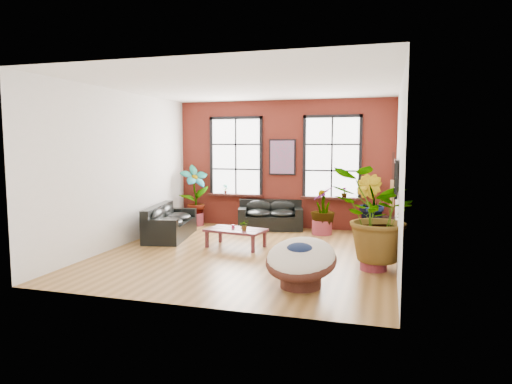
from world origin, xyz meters
TOP-DOWN VIEW (x-y plane):
  - room at (0.00, 0.15)m, footprint 6.04×6.54m
  - sofa_back at (-0.25, 2.85)m, footprint 1.86×1.23m
  - sofa_left at (-2.38, 1.04)m, footprint 1.21×2.15m
  - coffee_table at (-0.44, 0.48)m, footprint 1.40×0.95m
  - papasan_chair at (1.49, -1.94)m, footprint 1.27×1.28m
  - poster at (0.00, 3.18)m, footprint 0.74×0.06m
  - tv_wall_unit at (2.93, 0.60)m, footprint 0.13×1.86m
  - media_box at (2.69, 2.34)m, footprint 0.69×0.59m
  - pot_back_left at (-2.45, 2.79)m, footprint 0.54×0.54m
  - pot_back_right at (2.41, 2.72)m, footprint 0.50×0.50m
  - pot_right_wall at (2.59, -0.56)m, footprint 0.52×0.52m
  - pot_mid at (1.21, 2.50)m, footprint 0.58×0.58m
  - floor_plant_back_left at (-2.45, 2.81)m, footprint 0.99×0.98m
  - floor_plant_back_right at (2.37, 2.72)m, footprint 0.99×0.98m
  - floor_plant_right_wall at (2.60, -0.59)m, footprint 1.96×1.85m
  - floor_plant_mid at (1.23, 2.50)m, footprint 0.73×0.73m
  - table_plant at (-0.19, 0.36)m, footprint 0.26×0.24m
  - sill_plant_left at (-1.65, 3.13)m, footprint 0.17×0.17m
  - sill_plant_right at (1.70, 3.13)m, footprint 0.19×0.19m

SIDE VIEW (x-z plane):
  - pot_back_right at x=2.41m, z-range 0.00..0.33m
  - pot_back_left at x=-2.45m, z-range 0.00..0.35m
  - pot_right_wall at x=2.59m, z-range 0.00..0.36m
  - pot_mid at x=1.21m, z-range 0.00..0.37m
  - media_box at x=2.69m, z-range 0.00..0.54m
  - sofa_back at x=-0.25m, z-range -0.04..0.75m
  - sofa_left at x=-2.38m, z-range -0.04..0.76m
  - coffee_table at x=-0.44m, z-range 0.12..0.62m
  - papasan_chair at x=1.49m, z-range 0.01..0.87m
  - table_plant at x=-0.19m, z-range 0.42..0.65m
  - floor_plant_mid at x=1.23m, z-range 0.14..1.23m
  - floor_plant_back_right at x=2.37m, z-range 0.15..1.55m
  - floor_plant_back_left at x=-2.45m, z-range 0.15..1.73m
  - floor_plant_right_wall at x=2.60m, z-range 0.16..1.88m
  - sill_plant_left at x=-1.65m, z-range 0.90..1.17m
  - sill_plant_right at x=1.70m, z-range 0.90..1.17m
  - tv_wall_unit at x=2.93m, z-range 0.94..2.14m
  - room at x=0.00m, z-range -0.02..3.52m
  - poster at x=0.00m, z-range 1.46..2.44m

